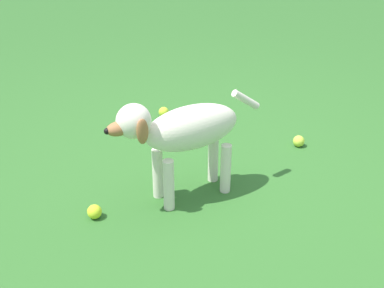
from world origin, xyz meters
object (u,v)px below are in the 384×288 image
(tennis_ball_1, at_px, (164,112))
(tennis_ball_4, at_px, (299,141))
(dog, at_px, (183,131))
(tennis_ball_3, at_px, (94,212))

(tennis_ball_1, relative_size, tennis_ball_4, 1.00)
(dog, bearing_deg, tennis_ball_3, -4.56)
(dog, relative_size, tennis_ball_1, 9.10)
(tennis_ball_1, distance_m, tennis_ball_3, 1.14)
(tennis_ball_1, bearing_deg, dog, 117.02)
(tennis_ball_3, xyz_separation_m, tennis_ball_4, (-0.78, -0.99, 0.00))
(tennis_ball_1, height_order, tennis_ball_4, same)
(dog, xyz_separation_m, tennis_ball_1, (0.43, -0.84, -0.32))
(dog, distance_m, tennis_ball_4, 0.89)
(tennis_ball_1, relative_size, tennis_ball_3, 1.00)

